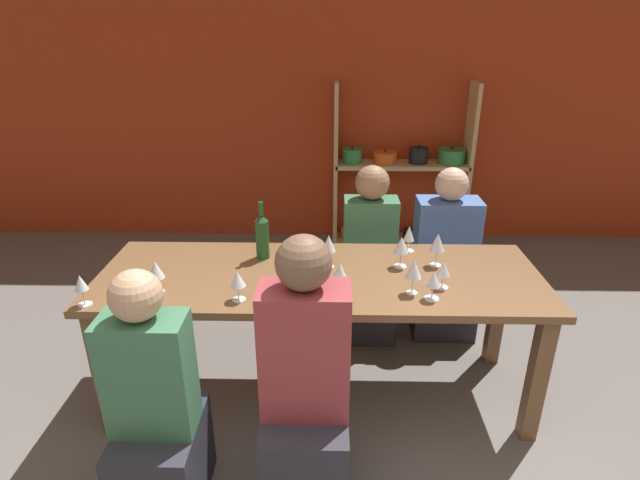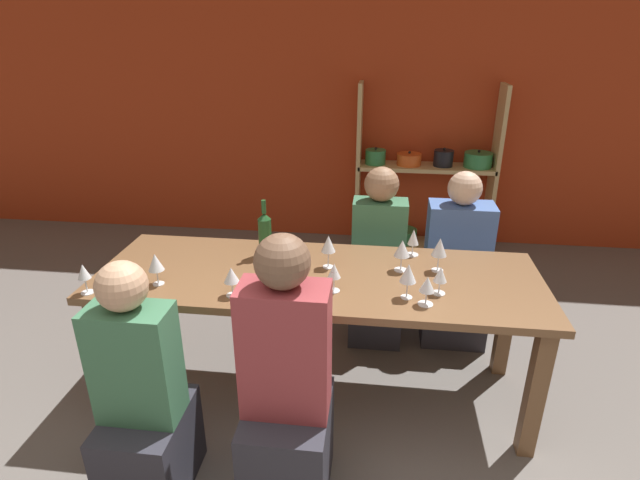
% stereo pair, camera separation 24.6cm
% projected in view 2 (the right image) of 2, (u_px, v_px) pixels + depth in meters
% --- Properties ---
extents(wall_back_red, '(8.80, 0.06, 2.70)m').
position_uv_depth(wall_back_red, '(346.00, 98.00, 4.58)').
color(wall_back_red, '#B23819').
rests_on(wall_back_red, ground_plane).
extents(shelf_unit, '(1.25, 0.30, 1.51)m').
position_uv_depth(shelf_unit, '(426.00, 191.00, 4.62)').
color(shelf_unit, tan).
rests_on(shelf_unit, ground_plane).
extents(dining_table, '(2.32, 0.80, 0.77)m').
position_uv_depth(dining_table, '(318.00, 290.00, 2.65)').
color(dining_table, brown).
rests_on(dining_table, ground_plane).
extents(wine_bottle_green, '(0.07, 0.07, 0.33)m').
position_uv_depth(wine_bottle_green, '(265.00, 234.00, 2.77)').
color(wine_bottle_green, '#1E4C23').
rests_on(wine_bottle_green, dining_table).
extents(wine_glass_white_a, '(0.07, 0.07, 0.15)m').
position_uv_depth(wine_glass_white_a, '(231.00, 276.00, 2.36)').
color(wine_glass_white_a, white).
rests_on(wine_glass_white_a, dining_table).
extents(wine_glass_red_a, '(0.07, 0.07, 0.16)m').
position_uv_depth(wine_glass_red_a, '(413.00, 238.00, 2.78)').
color(wine_glass_red_a, white).
rests_on(wine_glass_red_a, dining_table).
extents(wine_glass_white_b, '(0.06, 0.06, 0.15)m').
position_uv_depth(wine_glass_white_b, '(84.00, 273.00, 2.38)').
color(wine_glass_white_b, white).
rests_on(wine_glass_white_b, dining_table).
extents(wine_glass_white_c, '(0.08, 0.08, 0.17)m').
position_uv_depth(wine_glass_white_c, '(156.00, 263.00, 2.46)').
color(wine_glass_white_c, white).
rests_on(wine_glass_white_c, dining_table).
extents(wine_glass_empty_a, '(0.08, 0.08, 0.18)m').
position_uv_depth(wine_glass_empty_a, '(328.00, 244.00, 2.63)').
color(wine_glass_empty_a, white).
rests_on(wine_glass_empty_a, dining_table).
extents(wine_glass_white_d, '(0.07, 0.07, 0.14)m').
position_uv_depth(wine_glass_white_d, '(440.00, 275.00, 2.38)').
color(wine_glass_white_d, white).
rests_on(wine_glass_white_d, dining_table).
extents(wine_glass_red_b, '(0.06, 0.06, 0.16)m').
position_uv_depth(wine_glass_red_b, '(300.00, 277.00, 2.34)').
color(wine_glass_red_b, white).
rests_on(wine_glass_red_b, dining_table).
extents(wine_glass_white_e, '(0.07, 0.07, 0.14)m').
position_uv_depth(wine_glass_white_e, '(427.00, 285.00, 2.28)').
color(wine_glass_white_e, white).
rests_on(wine_glass_white_e, dining_table).
extents(wine_glass_red_c, '(0.08, 0.08, 0.17)m').
position_uv_depth(wine_glass_red_c, '(402.00, 249.00, 2.60)').
color(wine_glass_red_c, white).
rests_on(wine_glass_red_c, dining_table).
extents(wine_glass_red_d, '(0.06, 0.06, 0.15)m').
position_uv_depth(wine_glass_red_d, '(334.00, 272.00, 2.40)').
color(wine_glass_red_d, white).
rests_on(wine_glass_red_d, dining_table).
extents(wine_glass_white_f, '(0.08, 0.08, 0.18)m').
position_uv_depth(wine_glass_white_f, '(408.00, 274.00, 2.33)').
color(wine_glass_white_f, white).
rests_on(wine_glass_white_f, dining_table).
extents(wine_glass_white_g, '(0.08, 0.08, 0.19)m').
position_uv_depth(wine_glass_white_g, '(440.00, 248.00, 2.59)').
color(wine_glass_white_g, white).
rests_on(wine_glass_white_g, dining_table).
extents(person_near_a, '(0.36, 0.45, 1.27)m').
position_uv_depth(person_near_a, '(288.00, 407.00, 2.11)').
color(person_near_a, '#2D2D38').
rests_on(person_near_a, ground_plane).
extents(person_far_a, '(0.34, 0.43, 1.17)m').
position_uv_depth(person_far_a, '(377.00, 275.00, 3.29)').
color(person_far_a, '#2D2D38').
rests_on(person_far_a, ground_plane).
extents(person_near_b, '(0.34, 0.43, 1.14)m').
position_uv_depth(person_near_b, '(144.00, 411.00, 2.15)').
color(person_near_b, '#2D2D38').
rests_on(person_near_b, ground_plane).
extents(person_far_b, '(0.41, 0.51, 1.14)m').
position_uv_depth(person_far_b, '(454.00, 277.00, 3.34)').
color(person_far_b, '#2D2D38').
rests_on(person_far_b, ground_plane).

